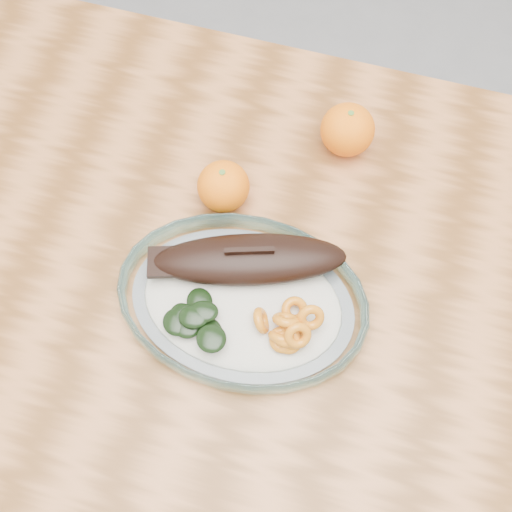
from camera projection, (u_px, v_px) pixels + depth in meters
name	position (u px, v px, depth m)	size (l,w,h in m)	color
ground	(264.00, 415.00, 1.48)	(3.00, 3.00, 0.00)	slate
dining_table	(269.00, 320.00, 0.89)	(1.20, 0.80, 0.75)	brown
plated_meal	(243.00, 298.00, 0.78)	(0.57, 0.57, 0.08)	white
orange_left	(223.00, 186.00, 0.83)	(0.07, 0.07, 0.07)	#FF4A05
orange_right	(347.00, 130.00, 0.87)	(0.07, 0.07, 0.07)	#FF4A05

